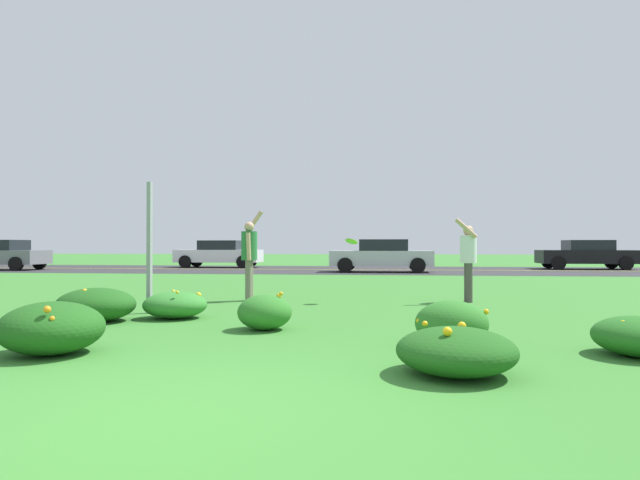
{
  "coord_description": "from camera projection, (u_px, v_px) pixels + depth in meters",
  "views": [
    {
      "loc": [
        1.56,
        -3.78,
        1.19
      ],
      "look_at": [
        0.18,
        7.66,
        1.3
      ],
      "focal_mm": 31.85,
      "sensor_mm": 36.0,
      "label": 1
    }
  ],
  "objects": [
    {
      "name": "person_catcher_white_shirt",
      "position": [
        468.0,
        256.0,
        11.88
      ],
      "size": [
        0.48,
        0.5,
        1.76
      ],
      "color": "silver",
      "rests_on": "ground"
    },
    {
      "name": "person_thrower_green_shirt",
      "position": [
        249.0,
        253.0,
        12.15
      ],
      "size": [
        0.43,
        0.5,
        1.95
      ],
      "color": "#287038",
      "rests_on": "ground"
    },
    {
      "name": "daylily_clump_front_center",
      "position": [
        175.0,
        305.0,
        9.24
      ],
      "size": [
        1.04,
        0.97,
        0.48
      ],
      "color": "#337F2D",
      "rests_on": "ground"
    },
    {
      "name": "frisbee_lime",
      "position": [
        351.0,
        241.0,
        11.76
      ],
      "size": [
        0.27,
        0.25,
        0.16
      ],
      "color": "#8CD133"
    },
    {
      "name": "car_white_center_right",
      "position": [
        219.0,
        254.0,
        30.48
      ],
      "size": [
        4.5,
        2.0,
        1.45
      ],
      "color": "silver",
      "rests_on": "ground"
    },
    {
      "name": "daylily_clump_front_right",
      "position": [
        265.0,
        312.0,
        7.98
      ],
      "size": [
        0.77,
        0.8,
        0.54
      ],
      "color": "#2D7526",
      "rests_on": "ground"
    },
    {
      "name": "daylily_clump_mid_center",
      "position": [
        452.0,
        324.0,
        6.64
      ],
      "size": [
        0.85,
        0.75,
        0.54
      ],
      "color": "#2D7526",
      "rests_on": "ground"
    },
    {
      "name": "highway_strip",
      "position": [
        356.0,
        270.0,
        27.46
      ],
      "size": [
        120.0,
        9.46,
        0.01
      ],
      "primitive_type": "cube",
      "color": "#2D2D30",
      "rests_on": "ground"
    },
    {
      "name": "sign_post_near_path",
      "position": [
        149.0,
        248.0,
        9.93
      ],
      "size": [
        0.07,
        0.1,
        2.3
      ],
      "color": "#93969B",
      "rests_on": "ground"
    },
    {
      "name": "car_silver_center_left",
      "position": [
        382.0,
        255.0,
        25.2
      ],
      "size": [
        4.5,
        2.0,
        1.45
      ],
      "color": "#B7BABF",
      "rests_on": "ground"
    },
    {
      "name": "ground_plane",
      "position": [
        332.0,
        288.0,
        15.69
      ],
      "size": [
        120.0,
        120.0,
        0.0
      ],
      "primitive_type": "plane",
      "color": "#387A2D"
    },
    {
      "name": "highway_center_stripe",
      "position": [
        356.0,
        270.0,
        27.46
      ],
      "size": [
        120.0,
        0.16,
        0.0
      ],
      "primitive_type": "cube",
      "color": "yellow",
      "rests_on": "ground"
    },
    {
      "name": "daylily_clump_mid_left",
      "position": [
        96.0,
        305.0,
        8.84
      ],
      "size": [
        1.22,
        1.15,
        0.53
      ],
      "color": "#1E5619",
      "rests_on": "ground"
    },
    {
      "name": "daylily_clump_front_left",
      "position": [
        638.0,
        336.0,
        6.1
      ],
      "size": [
        0.92,
        1.01,
        0.42
      ],
      "color": "#23661E",
      "rests_on": "ground"
    },
    {
      "name": "daylily_clump_mid_right",
      "position": [
        52.0,
        328.0,
        6.19
      ],
      "size": [
        1.1,
        1.14,
        0.58
      ],
      "color": "#1E5619",
      "rests_on": "ground"
    },
    {
      "name": "car_black_leftmost",
      "position": [
        586.0,
        254.0,
        28.22
      ],
      "size": [
        4.5,
        2.0,
        1.45
      ],
      "color": "black",
      "rests_on": "ground"
    },
    {
      "name": "daylily_clump_near_camera",
      "position": [
        456.0,
        351.0,
        5.21
      ],
      "size": [
        1.11,
        1.19,
        0.48
      ],
      "color": "#1E5619",
      "rests_on": "ground"
    }
  ]
}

